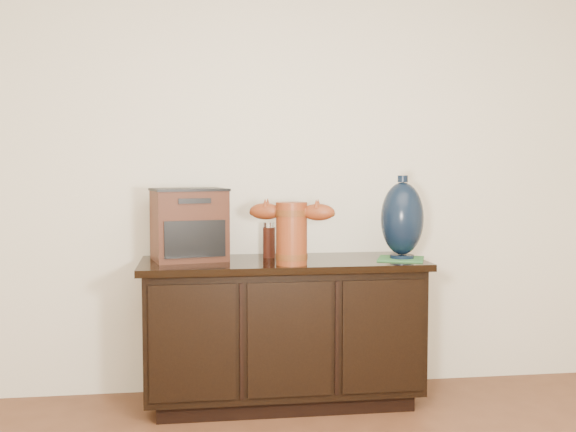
{
  "coord_description": "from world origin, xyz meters",
  "views": [
    {
      "loc": [
        -0.45,
        -1.2,
        1.23
      ],
      "look_at": [
        0.02,
        2.18,
        0.99
      ],
      "focal_mm": 42.0,
      "sensor_mm": 36.0,
      "label": 1
    }
  ],
  "objects": [
    {
      "name": "green_mat",
      "position": [
        0.61,
        2.17,
        0.76
      ],
      "size": [
        0.3,
        0.3,
        0.01
      ],
      "primitive_type": "cube",
      "rotation": [
        0.0,
        0.0,
        -0.37
      ],
      "color": "#327037",
      "rests_on": "sideboard"
    },
    {
      "name": "spray_can",
      "position": [
        -0.06,
        2.33,
        0.85
      ],
      "size": [
        0.06,
        0.06,
        0.19
      ],
      "color": "#5F1E10",
      "rests_on": "sideboard"
    },
    {
      "name": "terracotta_vessel",
      "position": [
        0.02,
        2.05,
        0.93
      ],
      "size": [
        0.43,
        0.24,
        0.31
      ],
      "rotation": [
        0.0,
        0.0,
        -0.39
      ],
      "color": "brown",
      "rests_on": "sideboard"
    },
    {
      "name": "lamp_base",
      "position": [
        0.62,
        2.17,
        0.97
      ],
      "size": [
        0.29,
        0.29,
        0.43
      ],
      "rotation": [
        0.0,
        0.0,
        -0.37
      ],
      "color": "black",
      "rests_on": "green_mat"
    },
    {
      "name": "room",
      "position": [
        0.0,
        0.0,
        1.3
      ],
      "size": [
        5.0,
        5.0,
        5.0
      ],
      "color": "brown",
      "rests_on": "ground"
    },
    {
      "name": "sideboard",
      "position": [
        0.0,
        2.23,
        0.39
      ],
      "size": [
        1.46,
        0.56,
        0.75
      ],
      "color": "black",
      "rests_on": "ground"
    },
    {
      "name": "tv_radio",
      "position": [
        -0.48,
        2.3,
        0.94
      ],
      "size": [
        0.42,
        0.37,
        0.37
      ],
      "rotation": [
        0.0,
        0.0,
        0.21
      ],
      "color": "#3F1C0F",
      "rests_on": "sideboard"
    }
  ]
}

